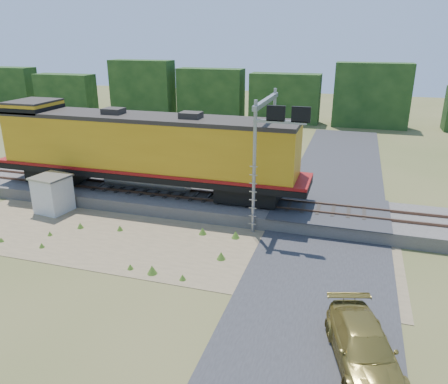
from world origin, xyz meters
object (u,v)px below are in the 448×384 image
(locomotive, at_px, (141,149))
(car, at_px, (364,348))
(shed, at_px, (53,194))
(signal_gantry, at_px, (270,129))

(locomotive, distance_m, car, 19.32)
(locomotive, relative_size, shed, 9.00)
(shed, xyz_separation_m, car, (19.33, -8.88, -0.52))
(signal_gantry, bearing_deg, shed, -168.51)
(shed, relative_size, signal_gantry, 0.32)
(locomotive, height_order, shed, locomotive)
(shed, distance_m, car, 21.28)
(car, bearing_deg, shed, 139.78)
(signal_gantry, bearing_deg, locomotive, 175.55)
(shed, distance_m, signal_gantry, 14.54)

